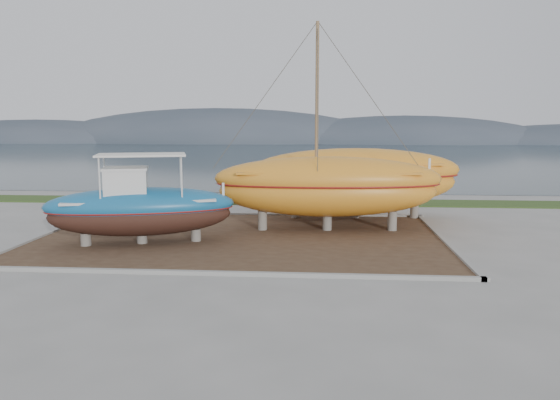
# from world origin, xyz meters

# --- Properties ---
(ground) EXTENTS (140.00, 140.00, 0.00)m
(ground) POSITION_xyz_m (0.00, 0.00, 0.00)
(ground) COLOR gray
(ground) RESTS_ON ground
(dirt_patch) EXTENTS (18.00, 12.00, 0.06)m
(dirt_patch) POSITION_xyz_m (0.00, 4.00, 0.03)
(dirt_patch) COLOR #422D1E
(dirt_patch) RESTS_ON ground
(curb_frame) EXTENTS (18.60, 12.60, 0.15)m
(curb_frame) POSITION_xyz_m (0.00, 4.00, 0.07)
(curb_frame) COLOR gray
(curb_frame) RESTS_ON ground
(grass_strip) EXTENTS (44.00, 3.00, 0.08)m
(grass_strip) POSITION_xyz_m (0.00, 15.50, 0.04)
(grass_strip) COLOR #284219
(grass_strip) RESTS_ON ground
(sea) EXTENTS (260.00, 100.00, 0.04)m
(sea) POSITION_xyz_m (0.00, 70.00, 0.00)
(sea) COLOR #17282E
(sea) RESTS_ON ground
(mountain_ridge) EXTENTS (200.00, 36.00, 20.00)m
(mountain_ridge) POSITION_xyz_m (0.00, 125.00, 0.00)
(mountain_ridge) COLOR #333D49
(mountain_ridge) RESTS_ON ground
(blue_caique) EXTENTS (8.40, 4.62, 3.86)m
(blue_caique) POSITION_xyz_m (-4.06, 2.42, 1.99)
(blue_caique) COLOR #176093
(blue_caique) RESTS_ON dirt_patch
(white_dinghy) EXTENTS (4.73, 3.27, 1.33)m
(white_dinghy) POSITION_xyz_m (-7.66, 6.55, 0.73)
(white_dinghy) COLOR silver
(white_dinghy) RESTS_ON dirt_patch
(orange_sailboat) EXTENTS (11.07, 3.80, 9.82)m
(orange_sailboat) POSITION_xyz_m (3.96, 5.97, 4.97)
(orange_sailboat) COLOR orange
(orange_sailboat) RESTS_ON dirt_patch
(orange_bare_hull) EXTENTS (11.50, 4.19, 3.70)m
(orange_bare_hull) POSITION_xyz_m (5.50, 9.56, 1.91)
(orange_bare_hull) COLOR orange
(orange_bare_hull) RESTS_ON dirt_patch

